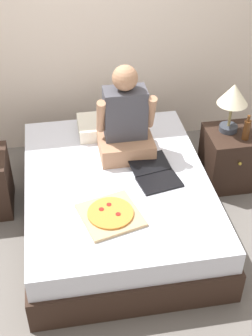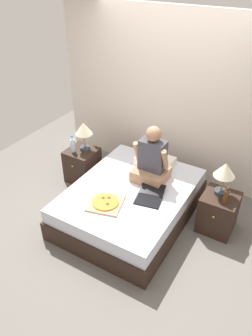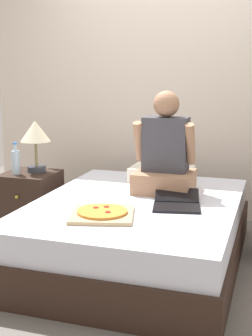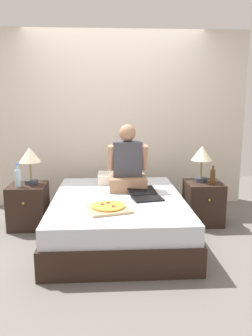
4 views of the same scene
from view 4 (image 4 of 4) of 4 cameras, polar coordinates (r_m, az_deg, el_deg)
The scene contains 13 objects.
ground_plane at distance 3.83m, azimuth -1.36°, elevation -11.85°, with size 5.81×5.81×0.00m, color #66605B.
wall_back at distance 4.83m, azimuth -1.97°, elevation 8.37°, with size 3.81×0.12×2.50m, color beige.
bed at distance 3.74m, azimuth -1.38°, elevation -8.58°, with size 1.47×1.91×0.47m.
nightstand_left at distance 4.20m, azimuth -16.62°, elevation -6.33°, with size 0.44×0.47×0.53m.
lamp_on_left_nightstand at distance 4.10m, azimuth -16.40°, elevation 1.78°, with size 0.26×0.26×0.45m.
water_bottle at distance 4.04m, azimuth -18.33°, elevation -1.61°, with size 0.07×0.07×0.28m.
nightstand_right at distance 4.26m, azimuth 13.29°, elevation -5.90°, with size 0.44×0.47×0.53m.
lamp_on_right_nightstand at distance 4.16m, azimuth 13.07°, elevation 2.08°, with size 0.26×0.26×0.45m.
beer_bottle at distance 4.09m, azimuth 14.85°, elevation -1.45°, with size 0.06×0.06×0.23m.
pillow at distance 4.30m, azimuth -1.41°, elevation -1.71°, with size 0.52×0.34×0.12m, color silver.
person_seated at distance 3.93m, azimuth 0.26°, elevation 0.40°, with size 0.47×0.40×0.78m.
laptop at distance 3.64m, azimuth 3.44°, elevation -4.88°, with size 0.39×0.47×0.07m.
pizza_box at distance 3.25m, azimuth -3.08°, elevation -6.91°, with size 0.49×0.49×0.05m.
Camera 4 is at (-0.11, -3.51, 1.53)m, focal length 35.00 mm.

